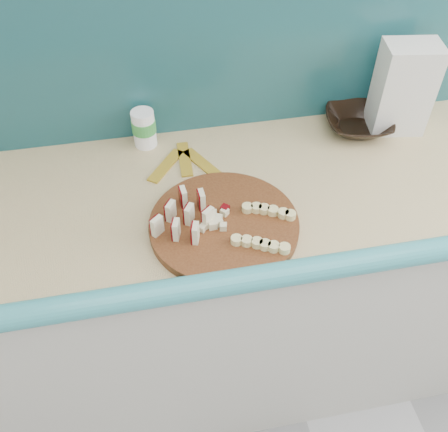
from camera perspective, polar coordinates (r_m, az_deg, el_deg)
name	(u,v)px	position (r m, az deg, el deg)	size (l,w,h in m)	color
kitchen_counter	(324,275)	(1.73, 11.39, -6.58)	(2.20, 0.63, 0.91)	beige
backsplash	(327,37)	(1.49, 11.68, 19.43)	(2.20, 0.02, 0.50)	teal
cutting_board	(224,225)	(1.21, 0.00, -1.03)	(0.36, 0.36, 0.02)	#411F0E
apple_wedges	(185,216)	(1.18, -4.50, 0.05)	(0.15, 0.16, 0.05)	beige
apple_chunks	(215,218)	(1.20, -1.07, -0.21)	(0.05, 0.06, 0.02)	beige
banana_slices	(265,227)	(1.18, 4.72, -1.22)	(0.17, 0.17, 0.02)	#D8CB84
brown_bowl	(359,122)	(1.56, 15.13, 10.28)	(0.20, 0.20, 0.05)	black
flour_bag	(403,88)	(1.54, 19.79, 13.57)	(0.15, 0.11, 0.26)	silver
canister	(144,128)	(1.44, -9.13, 9.92)	(0.07, 0.07, 0.11)	white
banana_peel	(184,163)	(1.40, -4.55, 6.09)	(0.21, 0.17, 0.01)	gold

